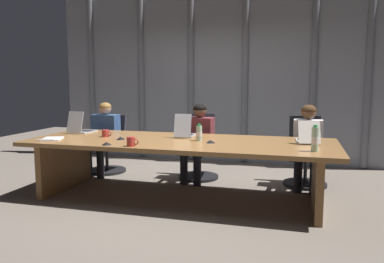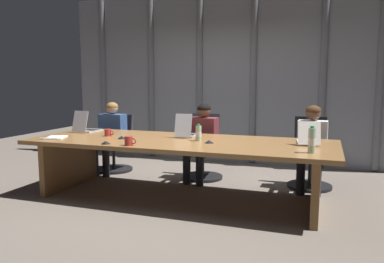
{
  "view_description": "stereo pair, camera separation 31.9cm",
  "coord_description": "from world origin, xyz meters",
  "views": [
    {
      "loc": [
        1.38,
        -4.43,
        1.45
      ],
      "look_at": [
        0.13,
        0.11,
        0.83
      ],
      "focal_mm": 35.75,
      "sensor_mm": 36.0,
      "label": 1
    },
    {
      "loc": [
        1.68,
        -4.34,
        1.45
      ],
      "look_at": [
        0.13,
        0.11,
        0.83
      ],
      "focal_mm": 35.75,
      "sensor_mm": 36.0,
      "label": 2
    }
  ],
  "objects": [
    {
      "name": "coffee_mug_near",
      "position": [
        -0.4,
        -0.56,
        0.78
      ],
      "size": [
        0.14,
        0.09,
        0.1
      ],
      "color": "#B2332D",
      "rests_on": "conference_table"
    },
    {
      "name": "ground_plane",
      "position": [
        0.0,
        0.0,
        0.0
      ],
      "size": [
        12.2,
        12.2,
        0.0
      ],
      "primitive_type": "plane",
      "color": "#6B6056"
    },
    {
      "name": "office_chair_left_end",
      "position": [
        -1.54,
        1.07,
        0.34
      ],
      "size": [
        0.6,
        0.6,
        0.9
      ],
      "rotation": [
        0.0,
        0.0,
        -1.71
      ],
      "color": "#2D2D38",
      "rests_on": "ground_plane"
    },
    {
      "name": "office_chair_center",
      "position": [
        1.51,
        1.07,
        0.36
      ],
      "size": [
        0.6,
        0.6,
        0.96
      ],
      "rotation": [
        0.0,
        0.0,
        -1.48
      ],
      "color": "black",
      "rests_on": "ground_plane"
    },
    {
      "name": "laptop_left_mid",
      "position": [
        -0.03,
        0.32,
        0.79
      ],
      "size": [
        0.25,
        0.42,
        0.31
      ],
      "rotation": [
        0.0,
        0.0,
        1.66
      ],
      "color": "#A8ADB7",
      "rests_on": "conference_table"
    },
    {
      "name": "water_bottle_secondary",
      "position": [
        0.24,
        0.03,
        0.82
      ],
      "size": [
        0.07,
        0.07,
        0.21
      ],
      "color": "#ADD1B2",
      "rests_on": "conference_table"
    },
    {
      "name": "laptop_left_end",
      "position": [
        -1.55,
        0.31,
        0.79
      ],
      "size": [
        0.28,
        0.42,
        0.31
      ],
      "rotation": [
        0.0,
        0.0,
        1.46
      ],
      "color": "#A8ADB7",
      "rests_on": "conference_table"
    },
    {
      "name": "curtain_backdrop",
      "position": [
        0.0,
        2.39,
        1.52
      ],
      "size": [
        6.1,
        0.17,
        3.03
      ],
      "color": "gray",
      "rests_on": "ground_plane"
    },
    {
      "name": "water_bottle_primary",
      "position": [
        1.57,
        -0.35,
        0.85
      ],
      "size": [
        0.07,
        0.07,
        0.28
      ],
      "color": "#ADD1B2",
      "rests_on": "conference_table"
    },
    {
      "name": "office_chair_left_mid",
      "position": [
        -0.03,
        1.07,
        0.36
      ],
      "size": [
        0.6,
        0.6,
        0.96
      ],
      "rotation": [
        0.0,
        0.0,
        -1.47
      ],
      "color": "#2D2D38",
      "rests_on": "ground_plane"
    },
    {
      "name": "person_left_end",
      "position": [
        -1.54,
        0.91,
        0.64
      ],
      "size": [
        0.42,
        0.55,
        1.12
      ],
      "rotation": [
        0.0,
        0.0,
        -1.58
      ],
      "color": "#335184",
      "rests_on": "ground_plane"
    },
    {
      "name": "spiral_notepad",
      "position": [
        -1.55,
        -0.36,
        0.74
      ],
      "size": [
        0.31,
        0.36,
        0.03
      ],
      "rotation": [
        0.0,
        0.0,
        0.36
      ],
      "color": "silver",
      "rests_on": "conference_table"
    },
    {
      "name": "coffee_mug_far",
      "position": [
        -1.02,
        0.02,
        0.77
      ],
      "size": [
        0.13,
        0.09,
        0.09
      ],
      "color": "#B2332D",
      "rests_on": "conference_table"
    },
    {
      "name": "person_center",
      "position": [
        1.53,
        0.91,
        0.65
      ],
      "size": [
        0.4,
        0.56,
        1.13
      ],
      "rotation": [
        0.0,
        0.0,
        -1.61
      ],
      "color": "silver",
      "rests_on": "ground_plane"
    },
    {
      "name": "conference_mic_middle",
      "position": [
        -0.73,
        -0.13,
        0.75
      ],
      "size": [
        0.11,
        0.11,
        0.03
      ],
      "primitive_type": "cone",
      "color": "black",
      "rests_on": "conference_table"
    },
    {
      "name": "laptop_center",
      "position": [
        1.51,
        0.26,
        0.78
      ],
      "size": [
        0.29,
        0.47,
        0.27
      ],
      "rotation": [
        0.0,
        0.0,
        1.68
      ],
      "color": "beige",
      "rests_on": "conference_table"
    },
    {
      "name": "conference_table",
      "position": [
        0.0,
        0.0,
        0.59
      ],
      "size": [
        3.75,
        1.35,
        0.73
      ],
      "color": "olive",
      "rests_on": "ground_plane"
    },
    {
      "name": "person_left_mid",
      "position": [
        -0.01,
        0.91,
        0.64
      ],
      "size": [
        0.44,
        0.57,
        1.12
      ],
      "rotation": [
        0.0,
        0.0,
        -1.66
      ],
      "color": "brown",
      "rests_on": "ground_plane"
    },
    {
      "name": "conference_mic_right_side",
      "position": [
        0.41,
        -0.1,
        0.75
      ],
      "size": [
        0.11,
        0.11,
        0.03
      ],
      "primitive_type": "cone",
      "color": "black",
      "rests_on": "conference_table"
    },
    {
      "name": "conference_mic_left_side",
      "position": [
        -0.7,
        -0.55,
        0.75
      ],
      "size": [
        0.11,
        0.11,
        0.03
      ],
      "primitive_type": "cone",
      "color": "black",
      "rests_on": "conference_table"
    }
  ]
}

